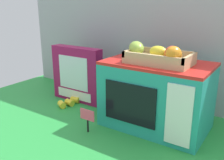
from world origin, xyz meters
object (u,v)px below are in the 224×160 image
Objects in this scene: cookie_set_box at (77,74)px; price_sign at (87,117)px; loose_toy_banana at (69,102)px; food_groups_crate at (158,56)px; toy_microwave at (156,95)px.

price_sign is (0.27, -0.25, -0.08)m from cookie_set_box.
cookie_set_box is at bearing 96.18° from loose_toy_banana.
food_groups_crate is 2.12× the size of loose_toy_banana.
price_sign is (-0.22, -0.18, -0.25)m from food_groups_crate.
toy_microwave is at bearing -5.12° from cookie_set_box.
price_sign reaches higher than loose_toy_banana.
toy_microwave is at bearing 4.71° from loose_toy_banana.
toy_microwave is 0.48m from cookie_set_box.
food_groups_crate reaches higher than price_sign.
loose_toy_banana is (0.01, -0.08, -0.13)m from cookie_set_box.
cookie_set_box reaches higher than toy_microwave.
cookie_set_box is at bearing 137.27° from price_sign.
cookie_set_box is 2.27× the size of loose_toy_banana.
cookie_set_box reaches higher than loose_toy_banana.
loose_toy_banana is (-0.48, -0.01, -0.30)m from food_groups_crate.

